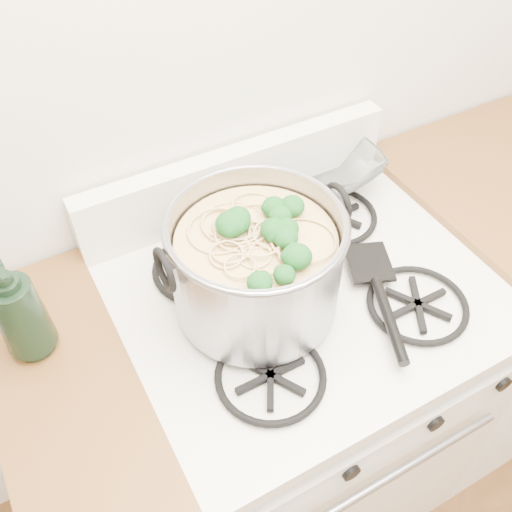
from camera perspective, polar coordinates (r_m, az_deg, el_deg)
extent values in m
plane|color=silver|center=(1.15, -3.20, 23.16)|extent=(3.60, 0.00, 3.60)
cube|color=white|center=(1.60, 3.80, -14.82)|extent=(0.76, 0.65, 0.81)
cube|color=white|center=(1.21, 4.89, -3.94)|extent=(0.76, 0.65, 0.04)
cube|color=black|center=(1.49, 10.69, -23.62)|extent=(0.58, 0.02, 0.46)
cube|color=black|center=(1.18, 4.99, -2.95)|extent=(0.60, 0.56, 0.02)
cylinder|color=black|center=(1.13, 9.21, -20.24)|extent=(0.04, 0.03, 0.04)
cylinder|color=black|center=(1.21, 17.23, -15.38)|extent=(0.04, 0.03, 0.04)
cylinder|color=black|center=(1.30, 23.22, -11.40)|extent=(0.04, 0.03, 0.04)
cube|color=silver|center=(1.50, -14.12, -21.99)|extent=(0.25, 0.65, 0.88)
cube|color=#573815|center=(1.10, -18.49, -12.95)|extent=(0.25, 0.65, 0.04)
cylinder|color=gray|center=(1.06, 0.00, -0.79)|extent=(0.32, 0.32, 0.21)
torus|color=gray|center=(0.98, 0.00, 3.22)|extent=(0.33, 0.33, 0.01)
torus|color=black|center=(0.96, -9.15, -1.40)|extent=(0.01, 0.08, 0.08)
torus|color=black|center=(1.07, 8.17, 5.25)|extent=(0.01, 0.08, 0.08)
cylinder|color=tan|center=(1.07, 0.00, -1.51)|extent=(0.29, 0.29, 0.17)
sphere|color=#144E19|center=(1.00, 0.00, 2.47)|extent=(0.04, 0.04, 0.04)
sphere|color=#144E19|center=(1.00, 0.00, 2.47)|extent=(0.04, 0.04, 0.04)
sphere|color=#144E19|center=(1.00, 0.00, 2.47)|extent=(0.04, 0.04, 0.04)
sphere|color=#144E19|center=(1.00, 0.00, 2.47)|extent=(0.04, 0.04, 0.04)
sphere|color=#144E19|center=(1.00, 0.00, 2.47)|extent=(0.04, 0.04, 0.04)
sphere|color=#144E19|center=(1.00, 0.00, 2.47)|extent=(0.04, 0.04, 0.04)
sphere|color=#144E19|center=(1.00, 0.00, 2.47)|extent=(0.04, 0.04, 0.04)
sphere|color=#144E19|center=(1.00, 0.00, 2.47)|extent=(0.04, 0.04, 0.04)
sphere|color=#144E19|center=(1.00, 0.00, 2.47)|extent=(0.04, 0.04, 0.04)
sphere|color=#144E19|center=(1.00, 0.00, 2.47)|extent=(0.04, 0.04, 0.04)
sphere|color=#144E19|center=(1.00, 0.00, 2.47)|extent=(0.04, 0.04, 0.04)
sphere|color=#144E19|center=(1.00, 0.00, 2.47)|extent=(0.04, 0.04, 0.04)
sphere|color=#144E19|center=(1.00, 0.00, 2.47)|extent=(0.04, 0.04, 0.04)
imported|color=white|center=(1.40, 5.64, 8.17)|extent=(0.14, 0.14, 0.03)
imported|color=black|center=(1.06, -22.79, -4.70)|extent=(0.10, 0.10, 0.24)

